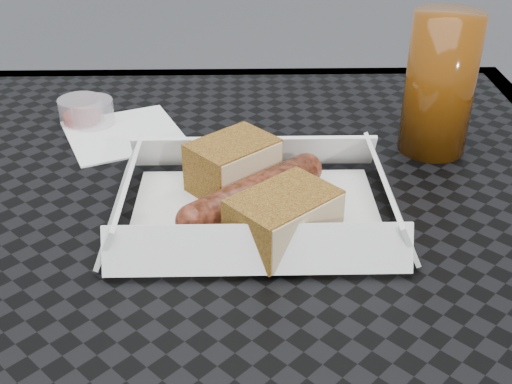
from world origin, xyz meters
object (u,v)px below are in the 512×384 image
at_px(patio_table, 200,296).
at_px(food_tray, 256,213).
at_px(bratwurst, 254,194).
at_px(drink_glass, 440,84).

relative_size(patio_table, food_tray, 3.64).
relative_size(patio_table, bratwurst, 6.04).
relative_size(bratwurst, drink_glass, 0.91).
distance_m(food_tray, drink_glass, 0.24).
distance_m(patio_table, drink_glass, 0.32).
distance_m(patio_table, bratwurst, 0.11).
bearing_deg(drink_glass, food_tray, -146.07).
bearing_deg(food_tray, patio_table, -158.54).
relative_size(food_tray, drink_glass, 1.50).
distance_m(bratwurst, drink_glass, 0.23).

